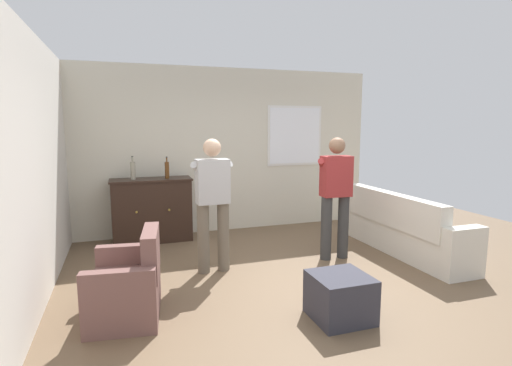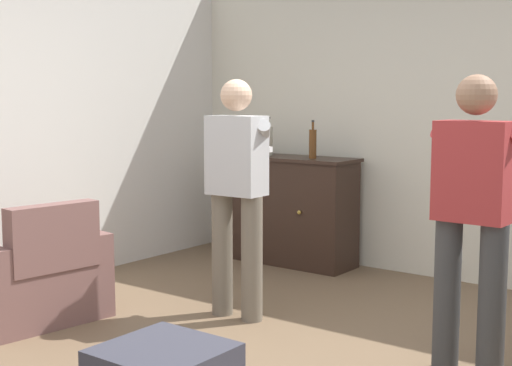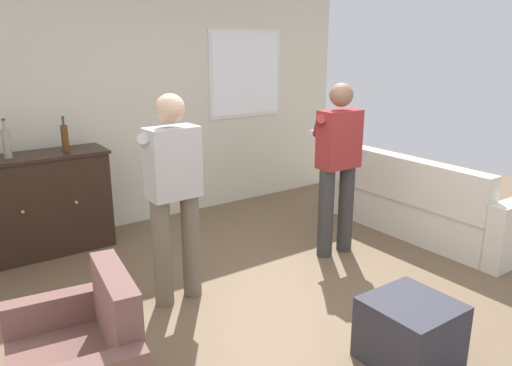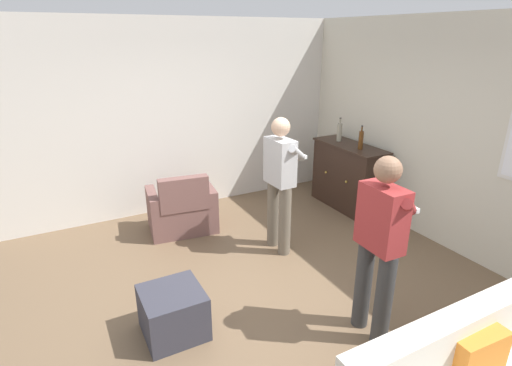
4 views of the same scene
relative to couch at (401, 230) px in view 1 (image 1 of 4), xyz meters
The scene contains 11 objects.
ground 2.10m from the couch, 164.44° to the right, with size 10.40×10.40×0.00m, color brown.
wall_back_with_window 3.07m from the couch, 132.97° to the left, with size 5.20×0.15×2.80m.
wall_side_left 4.81m from the couch, behind, with size 0.12×5.20×2.80m, color silver.
couch is the anchor object (origin of this frame).
armchair 3.87m from the couch, 168.44° to the right, with size 0.75×0.95×0.85m.
sideboard_cabinet 3.80m from the couch, 152.65° to the left, with size 1.25×0.49×1.01m.
bottle_wine_green 4.11m from the couch, 154.46° to the left, with size 0.08×0.08×0.36m.
bottle_liquor_amber 3.65m from the couch, 151.29° to the left, with size 0.07×0.07×0.34m.
ottoman 2.40m from the couch, 141.46° to the right, with size 0.53×0.53×0.43m, color #33333D.
person_standing_left 2.81m from the couch, behind, with size 0.56×0.48×1.68m.
person_standing_right 1.21m from the couch, behind, with size 0.56×0.48×1.68m.
Camera 1 is at (-1.79, -4.10, 1.85)m, focal length 28.00 mm.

